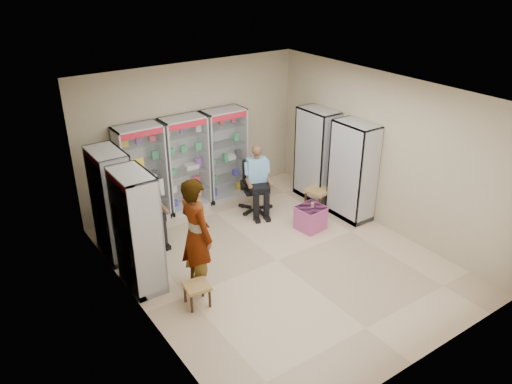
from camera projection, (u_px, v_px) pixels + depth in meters
floor at (277, 260)px, 8.85m from camera, size 6.00×6.00×0.00m
room_shell at (280, 157)px, 8.00m from camera, size 5.02×6.02×3.01m
cabinet_back_left at (142, 175)px, 9.78m from camera, size 0.90×0.50×2.00m
cabinet_back_mid at (185, 164)px, 10.26m from camera, size 0.90×0.50×2.00m
cabinet_back_right at (225, 155)px, 10.75m from camera, size 0.90×0.50×2.00m
cabinet_right_far at (316, 155)px, 10.75m from camera, size 0.90×0.50×2.00m
cabinet_right_near at (353, 171)px, 9.93m from camera, size 0.90×0.50×2.00m
cabinet_left_far at (113, 205)px, 8.61m from camera, size 0.90×0.50×2.00m
cabinet_left_near at (138, 231)px, 7.80m from camera, size 0.90×0.50×2.00m
wooden_chair at (148, 217)px, 9.34m from camera, size 0.42×0.42×0.94m
seated_customer at (148, 208)px, 9.21m from camera, size 0.44×0.60×1.34m
office_chair at (255, 187)px, 10.35m from camera, size 0.76×0.76×1.09m
seated_shopkeeper at (257, 181)px, 10.25m from camera, size 0.64×0.75×1.38m
pink_trunk at (310, 218)px, 9.78m from camera, size 0.54×0.52×0.47m
tea_glass at (312, 205)px, 9.66m from camera, size 0.07×0.07×0.09m
woven_stool_a at (317, 199)px, 10.56m from camera, size 0.54×0.54×0.45m
woven_stool_b at (197, 294)px, 7.68m from camera, size 0.41×0.41×0.37m
standing_man at (196, 235)px, 7.78m from camera, size 0.51×0.73×1.92m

